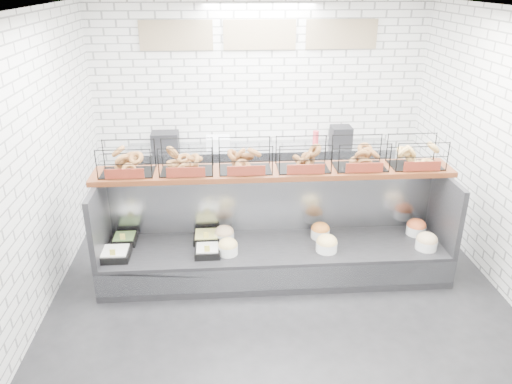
{
  "coord_description": "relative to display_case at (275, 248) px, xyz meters",
  "views": [
    {
      "loc": [
        -0.58,
        -4.76,
        3.3
      ],
      "look_at": [
        -0.21,
        0.45,
        1.01
      ],
      "focal_mm": 35.0,
      "sensor_mm": 36.0,
      "label": 1
    }
  ],
  "objects": [
    {
      "name": "ground",
      "position": [
        -0.0,
        -0.35,
        -0.32
      ],
      "size": [
        5.5,
        5.5,
        0.0
      ],
      "primitive_type": "plane",
      "color": "black",
      "rests_on": "ground"
    },
    {
      "name": "display_case",
      "position": [
        0.0,
        0.0,
        0.0
      ],
      "size": [
        4.0,
        0.9,
        1.2
      ],
      "color": "black",
      "rests_on": "ground"
    },
    {
      "name": "room_shell",
      "position": [
        -0.0,
        0.26,
        1.73
      ],
      "size": [
        5.02,
        5.51,
        3.01
      ],
      "color": "white",
      "rests_on": "ground"
    },
    {
      "name": "bagel_shelf",
      "position": [
        -0.01,
        0.17,
        1.06
      ],
      "size": [
        4.1,
        0.5,
        0.4
      ],
      "color": "#48200F",
      "rests_on": "display_case"
    },
    {
      "name": "prep_counter",
      "position": [
        -0.01,
        2.08,
        0.15
      ],
      "size": [
        4.0,
        0.6,
        1.2
      ],
      "color": "#93969B",
      "rests_on": "ground"
    }
  ]
}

